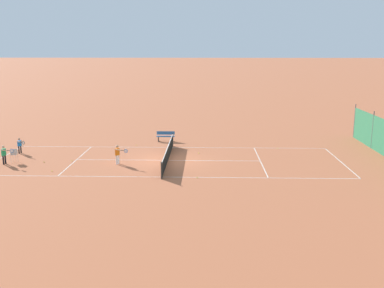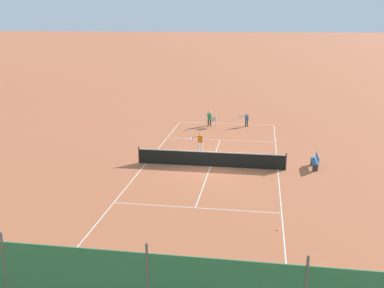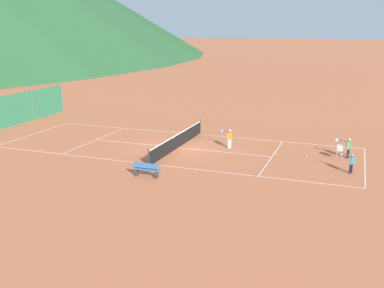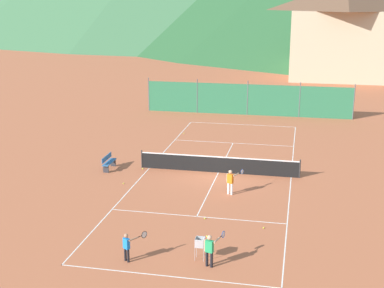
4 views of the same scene
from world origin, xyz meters
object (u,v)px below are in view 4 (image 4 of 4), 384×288
courtside_bench (109,162)px  alpine_chalet (343,29)px  tennis_ball_mid_court (123,183)px  tennis_ball_by_net_left (295,165)px  player_far_baseline (128,245)px  tennis_ball_near_corner (207,236)px  player_far_service (231,180)px  player_near_baseline (210,248)px  tennis_ball_far_corner (143,169)px  ball_hopper (200,244)px  tennis_ball_alley_right (184,133)px  tennis_ball_alley_left (205,218)px  tennis_ball_by_net_right (264,228)px  tennis_net (219,164)px  tennis_ball_service_box (190,159)px

courtside_bench → alpine_chalet: size_ratio=0.12×
tennis_ball_mid_court → tennis_ball_by_net_left: (8.99, 5.04, 0.00)m
player_far_baseline → tennis_ball_near_corner: (2.57, 2.68, -0.64)m
player_far_service → player_far_baseline: (-2.88, -7.84, -0.08)m
player_near_baseline → courtside_bench: (-7.73, 10.14, -0.29)m
tennis_ball_far_corner → ball_hopper: size_ratio=0.07×
tennis_ball_alley_right → tennis_ball_alley_left: bearing=-73.9°
tennis_ball_mid_court → tennis_ball_by_net_left: bearing=29.3°
tennis_ball_by_net_right → ball_hopper: (-2.19, -3.30, 0.62)m
tennis_ball_by_net_left → tennis_net: bearing=-153.7°
tennis_ball_by_net_right → tennis_ball_service_box: bearing=119.4°
tennis_ball_by_net_left → tennis_ball_by_net_right: 9.27m
tennis_ball_service_box → ball_hopper: 12.87m
tennis_ball_by_net_left → player_far_service: bearing=-120.3°
tennis_net → courtside_bench: (-6.34, -0.72, -0.05)m
player_far_baseline → alpine_chalet: alpine_chalet is taller
tennis_net → tennis_ball_near_corner: (0.83, -8.42, -0.47)m
tennis_ball_mid_court → alpine_chalet: alpine_chalet is taller
courtside_bench → alpine_chalet: (15.21, 38.74, 5.37)m
tennis_ball_mid_court → tennis_ball_service_box: size_ratio=1.00×
player_far_service → tennis_ball_alley_right: (-5.00, 11.46, -0.72)m
tennis_ball_far_corner → tennis_ball_alley_left: bearing=-52.6°
player_far_service → tennis_ball_far_corner: bearing=151.9°
tennis_ball_mid_court → tennis_ball_alley_left: 6.32m
tennis_ball_alley_left → tennis_ball_far_corner: same height
tennis_net → tennis_ball_by_net_left: tennis_net is taller
player_far_service → player_near_baseline: (0.25, -7.60, -0.01)m
player_near_baseline → tennis_ball_alley_left: size_ratio=19.36×
tennis_ball_far_corner → ball_hopper: bearing=-62.2°
tennis_ball_by_net_right → tennis_ball_far_corner: (-7.52, 6.80, 0.00)m
tennis_net → alpine_chalet: alpine_chalet is taller
player_near_baseline → tennis_ball_far_corner: player_near_baseline is taller
tennis_ball_near_corner → player_far_baseline: bearing=-133.9°
tennis_ball_alley_right → alpine_chalet: bearing=66.9°
tennis_ball_near_corner → tennis_ball_by_net_left: size_ratio=1.00×
player_far_baseline → tennis_ball_far_corner: size_ratio=17.43×
ball_hopper → tennis_ball_alley_left: bearing=97.5°
tennis_ball_by_net_left → tennis_ball_far_corner: 9.01m
tennis_ball_alley_left → tennis_ball_by_net_right: 2.73m
tennis_ball_service_box → tennis_ball_by_net_right: bearing=-60.6°
player_near_baseline → tennis_ball_alley_right: size_ratio=19.36×
player_near_baseline → tennis_ball_mid_court: bearing=127.6°
player_far_service → player_near_baseline: player_far_service is taller
tennis_ball_mid_court → tennis_ball_by_net_left: size_ratio=1.00×
courtside_bench → tennis_ball_service_box: bearing=33.5°
tennis_net → tennis_ball_alley_left: (0.42, -6.61, -0.47)m
tennis_ball_alley_right → tennis_ball_far_corner: bearing=-93.8°
tennis_ball_by_net_right → tennis_ball_by_net_left: bearing=82.8°
tennis_ball_alley_right → tennis_net: bearing=-64.8°
tennis_ball_alley_right → player_far_service: bearing=-66.4°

